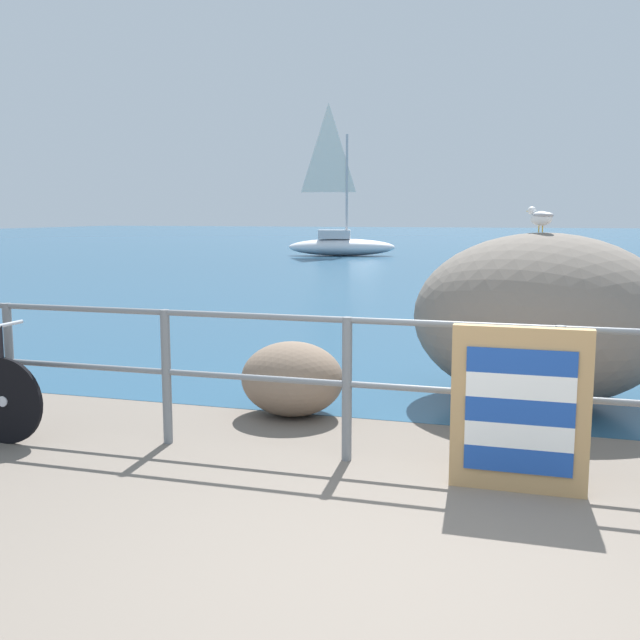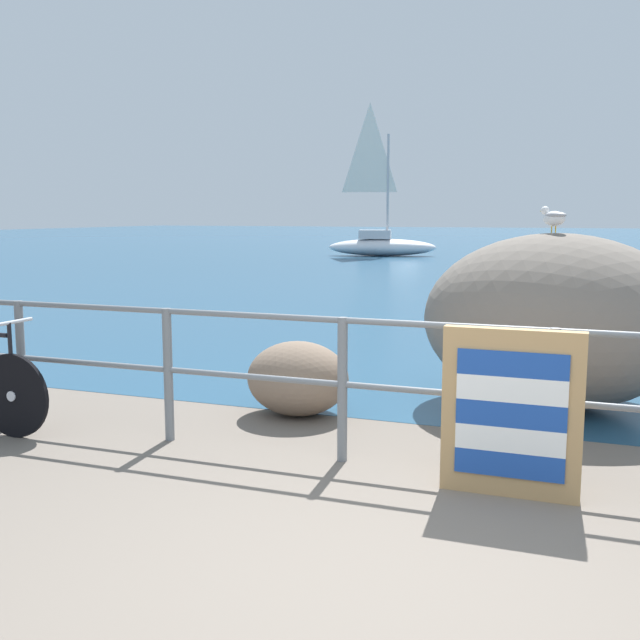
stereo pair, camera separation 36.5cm
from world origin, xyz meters
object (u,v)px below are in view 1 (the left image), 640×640
(folded_deckchair_stack, at_px, (520,410))
(breakwater_boulder_left, at_px, (292,379))
(sailboat, at_px, (340,239))
(seagull, at_px, (541,217))
(breakwater_boulder_main, at_px, (542,318))

(folded_deckchair_stack, xyz_separation_m, breakwater_boulder_left, (-1.91, 1.27, -0.20))
(sailboat, bearing_deg, folded_deckchair_stack, -85.18)
(breakwater_boulder_left, relative_size, seagull, 3.05)
(breakwater_boulder_left, bearing_deg, folded_deckchair_stack, -33.49)
(sailboat, bearing_deg, seagull, -83.32)
(breakwater_boulder_left, height_order, seagull, seagull)
(folded_deckchair_stack, height_order, breakwater_boulder_left, folded_deckchair_stack)
(breakwater_boulder_main, distance_m, sailboat, 23.94)
(folded_deckchair_stack, distance_m, seagull, 2.63)
(folded_deckchair_stack, distance_m, sailboat, 26.13)
(breakwater_boulder_main, bearing_deg, breakwater_boulder_left, -152.06)
(folded_deckchair_stack, bearing_deg, sailboat, 107.35)
(breakwater_boulder_main, xyz_separation_m, seagull, (-0.05, 0.01, 0.92))
(folded_deckchair_stack, distance_m, breakwater_boulder_left, 2.30)
(breakwater_boulder_main, height_order, breakwater_boulder_left, breakwater_boulder_main)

